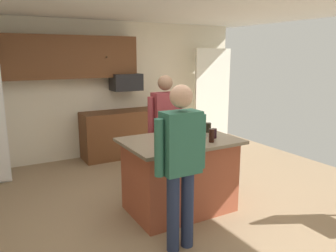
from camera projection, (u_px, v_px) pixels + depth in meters
floor at (160, 211)px, 4.23m from camera, size 7.04×7.04×0.00m
back_wall at (91, 90)px, 6.34m from camera, size 6.40×0.10×2.60m
french_door_window_panel at (212, 95)px, 7.29m from camera, size 0.90×0.06×2.00m
cabinet_run_upper at (71, 57)px, 5.84m from camera, size 2.40×0.38×0.75m
cabinet_run_lower at (128, 133)px, 6.53m from camera, size 1.80×0.63×0.90m
microwave_over_range at (126, 82)px, 6.34m from camera, size 0.56×0.40×0.32m
kitchen_island at (180, 175)px, 4.19m from camera, size 1.40×0.97×0.94m
person_elder_center at (165, 123)px, 4.89m from camera, size 0.57×0.22×1.68m
person_guest_by_door at (181, 158)px, 3.22m from camera, size 0.57×0.22×1.69m
glass_dark_ale at (214, 133)px, 4.14m from camera, size 0.07×0.07×0.12m
glass_short_whisky at (212, 136)px, 3.95m from camera, size 0.06×0.06×0.16m
glass_pilsner at (190, 138)px, 3.84m from camera, size 0.08×0.08×0.15m
tumbler_amber at (208, 128)px, 4.45m from camera, size 0.07×0.07×0.13m
glass_stout_tall at (178, 139)px, 3.80m from camera, size 0.06×0.06×0.15m
serving_tray at (186, 135)px, 4.22m from camera, size 0.44×0.30×0.04m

